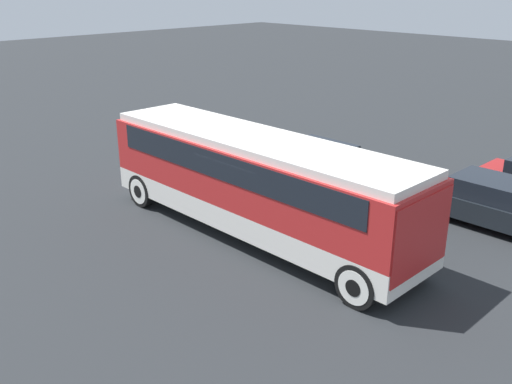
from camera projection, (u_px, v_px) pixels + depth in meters
name	position (u px, v px, depth m)	size (l,w,h in m)	color
ground_plane	(256.00, 234.00, 16.74)	(120.00, 120.00, 0.00)	#26282B
tour_bus	(258.00, 178.00, 16.04)	(10.55, 2.53, 2.97)	silver
parked_car_mid	(494.00, 203.00, 17.15)	(4.15, 1.87, 1.46)	black
parked_car_far	(324.00, 163.00, 20.76)	(4.38, 1.80, 1.45)	#2D5638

